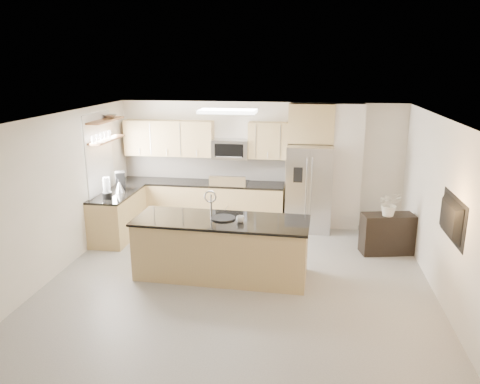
% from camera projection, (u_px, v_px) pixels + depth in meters
% --- Properties ---
extents(floor, '(6.50, 6.50, 0.00)m').
position_uv_depth(floor, '(237.00, 288.00, 7.27)').
color(floor, '#A29F9A').
rests_on(floor, ground).
extents(ceiling, '(6.00, 6.50, 0.02)m').
position_uv_depth(ceiling, '(236.00, 120.00, 6.58)').
color(ceiling, white).
rests_on(ceiling, wall_back).
extents(wall_back, '(6.00, 0.02, 2.60)m').
position_uv_depth(wall_back, '(260.00, 163.00, 10.03)').
color(wall_back, silver).
rests_on(wall_back, floor).
extents(wall_front, '(6.00, 0.02, 2.60)m').
position_uv_depth(wall_front, '(176.00, 325.00, 3.83)').
color(wall_front, silver).
rests_on(wall_front, floor).
extents(wall_left, '(0.02, 6.50, 2.60)m').
position_uv_depth(wall_left, '(48.00, 200.00, 7.35)').
color(wall_left, silver).
rests_on(wall_left, floor).
extents(wall_right, '(0.02, 6.50, 2.60)m').
position_uv_depth(wall_right, '(449.00, 217.00, 6.51)').
color(wall_right, silver).
rests_on(wall_right, floor).
extents(back_counter, '(3.55, 0.66, 1.44)m').
position_uv_depth(back_counter, '(201.00, 202.00, 10.12)').
color(back_counter, tan).
rests_on(back_counter, floor).
extents(left_counter, '(0.66, 1.50, 0.92)m').
position_uv_depth(left_counter, '(118.00, 215.00, 9.29)').
color(left_counter, tan).
rests_on(left_counter, floor).
extents(range, '(0.76, 0.64, 1.14)m').
position_uv_depth(range, '(230.00, 203.00, 10.02)').
color(range, black).
rests_on(range, floor).
extents(upper_cabinets, '(3.50, 0.33, 0.75)m').
position_uv_depth(upper_cabinets, '(198.00, 139.00, 9.92)').
color(upper_cabinets, tan).
rests_on(upper_cabinets, wall_back).
extents(microwave, '(0.76, 0.40, 0.40)m').
position_uv_depth(microwave, '(230.00, 149.00, 9.83)').
color(microwave, '#B0B0B2').
rests_on(microwave, upper_cabinets).
extents(refrigerator, '(0.92, 0.78, 1.78)m').
position_uv_depth(refrigerator, '(309.00, 188.00, 9.63)').
color(refrigerator, '#B0B0B2').
rests_on(refrigerator, floor).
extents(partition_column, '(0.60, 0.30, 2.60)m').
position_uv_depth(partition_column, '(347.00, 167.00, 9.63)').
color(partition_column, silver).
rests_on(partition_column, floor).
extents(window, '(0.04, 1.15, 1.65)m').
position_uv_depth(window, '(99.00, 156.00, 9.02)').
color(window, white).
rests_on(window, wall_left).
extents(shelf_lower, '(0.30, 1.20, 0.04)m').
position_uv_depth(shelf_lower, '(106.00, 140.00, 9.02)').
color(shelf_lower, brown).
rests_on(shelf_lower, wall_left).
extents(shelf_upper, '(0.30, 1.20, 0.04)m').
position_uv_depth(shelf_upper, '(105.00, 120.00, 8.92)').
color(shelf_upper, brown).
rests_on(shelf_upper, wall_left).
extents(ceiling_fixture, '(1.00, 0.50, 0.06)m').
position_uv_depth(ceiling_fixture, '(228.00, 111.00, 8.18)').
color(ceiling_fixture, white).
rests_on(ceiling_fixture, ceiling).
extents(island, '(2.83, 1.10, 1.39)m').
position_uv_depth(island, '(222.00, 248.00, 7.58)').
color(island, tan).
rests_on(island, floor).
extents(credenza, '(0.99, 0.57, 0.74)m').
position_uv_depth(credenza, '(387.00, 234.00, 8.52)').
color(credenza, black).
rests_on(credenza, floor).
extents(cup, '(0.16, 0.16, 0.10)m').
position_uv_depth(cup, '(240.00, 219.00, 7.31)').
color(cup, white).
rests_on(cup, island).
extents(platter, '(0.48, 0.48, 0.02)m').
position_uv_depth(platter, '(223.00, 218.00, 7.48)').
color(platter, black).
rests_on(platter, island).
extents(blender, '(0.18, 0.18, 0.41)m').
position_uv_depth(blender, '(107.00, 189.00, 8.73)').
color(blender, black).
rests_on(blender, left_counter).
extents(kettle, '(0.20, 0.20, 0.25)m').
position_uv_depth(kettle, '(119.00, 187.00, 9.18)').
color(kettle, '#B0B0B2').
rests_on(kettle, left_counter).
extents(coffee_maker, '(0.27, 0.29, 0.35)m').
position_uv_depth(coffee_maker, '(120.00, 181.00, 9.38)').
color(coffee_maker, black).
rests_on(coffee_maker, left_counter).
extents(bowl, '(0.48, 0.48, 0.09)m').
position_uv_depth(bowl, '(110.00, 116.00, 9.14)').
color(bowl, '#B0B0B2').
rests_on(bowl, shelf_upper).
extents(flower_vase, '(0.73, 0.67, 0.67)m').
position_uv_depth(flower_vase, '(390.00, 198.00, 8.26)').
color(flower_vase, silver).
rests_on(flower_vase, credenza).
extents(television, '(0.14, 1.08, 0.62)m').
position_uv_depth(television, '(447.00, 218.00, 6.31)').
color(television, black).
rests_on(television, wall_right).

